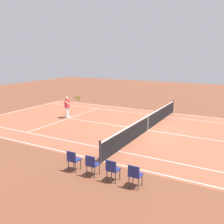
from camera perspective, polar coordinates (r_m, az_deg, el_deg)
The scene contains 10 objects.
ground_plane at distance 16.23m, azimuth 8.11°, elevation -4.11°, with size 60.00×60.00×0.00m, color brown.
court_slab at distance 16.23m, azimuth 8.11°, elevation -4.11°, with size 24.20×11.40×0.00m, color #935138.
court_line_markings at distance 16.23m, azimuth 8.11°, elevation -4.10°, with size 23.85×11.05×0.01m.
tennis_net at distance 16.09m, azimuth 8.17°, elevation -2.44°, with size 0.10×11.70×1.08m.
tennis_player_near at distance 19.30m, azimuth -10.09°, elevation 1.37°, with size 1.03×0.81×1.70m.
tennis_ball at distance 17.30m, azimuth 22.12°, elevation -3.77°, with size 0.07×0.07×0.07m, color #CCE01E.
spectator_chair_0 at distance 9.27m, azimuth 5.24°, elevation -13.95°, with size 0.44×0.44×0.88m.
spectator_chair_1 at distance 9.63m, azimuth 0.09°, elevation -12.81°, with size 0.44×0.44×0.88m.
spectator_chair_2 at distance 10.07m, azimuth -4.61°, elevation -11.67°, with size 0.44×0.44×0.88m.
spectator_chair_3 at distance 10.57m, azimuth -8.85°, elevation -10.57°, with size 0.44×0.44×0.88m.
Camera 1 is at (-5.43, 14.56, 4.68)m, focal length 40.08 mm.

